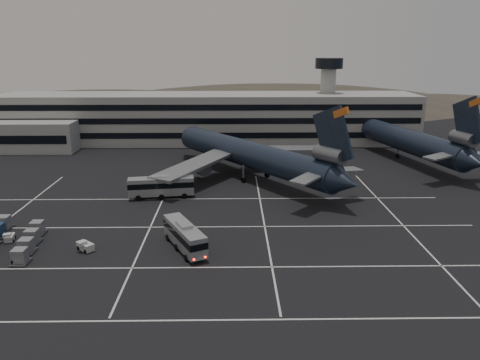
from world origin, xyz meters
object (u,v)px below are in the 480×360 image
(trijet_main, at_px, (251,155))
(tug_a, at_px, (10,238))
(bus_near, at_px, (185,235))
(bus_far, at_px, (161,186))
(uld_cluster, at_px, (8,240))

(trijet_main, height_order, tug_a, trijet_main)
(bus_near, distance_m, tug_a, 26.00)
(bus_far, height_order, uld_cluster, bus_far)
(trijet_main, distance_m, bus_near, 37.63)
(bus_near, bearing_deg, uld_cluster, 151.41)
(bus_far, xyz_separation_m, tug_a, (-19.17, -20.01, -1.75))
(bus_far, height_order, tug_a, bus_far)
(bus_far, relative_size, uld_cluster, 0.77)
(bus_far, xyz_separation_m, uld_cluster, (-18.50, -21.99, -1.33))
(bus_near, bearing_deg, tug_a, 147.10)
(tug_a, xyz_separation_m, uld_cluster, (0.67, -1.98, 0.42))
(bus_near, distance_m, bus_far, 24.01)
(bus_far, bearing_deg, tug_a, 128.38)
(bus_near, height_order, bus_far, bus_far)
(trijet_main, bearing_deg, bus_far, -179.10)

